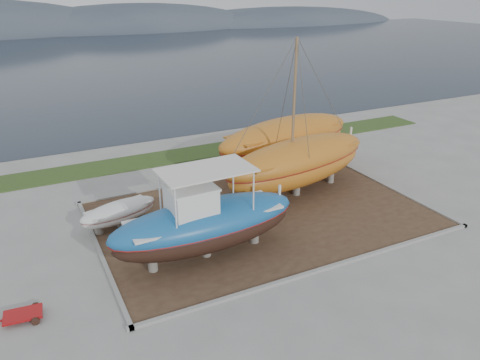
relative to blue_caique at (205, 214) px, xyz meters
name	(u,v)px	position (x,y,z in m)	size (l,w,h in m)	color
ground	(302,248)	(4.54, -1.41, -2.29)	(140.00, 140.00, 0.00)	gray
dirt_patch	(263,215)	(4.54, 2.59, -2.26)	(18.00, 12.00, 0.06)	#422D1E
curb_frame	(263,214)	(4.54, 2.59, -2.21)	(18.60, 12.60, 0.15)	gray
grass_strip	(190,154)	(4.54, 14.09, -2.25)	(44.00, 3.00, 0.08)	#284219
sea	(78,59)	(4.54, 68.59, -2.29)	(260.00, 100.00, 0.04)	black
mountain_ridge	(45,32)	(4.54, 123.59, -2.29)	(200.00, 36.00, 20.00)	#333D49
blue_caique	(205,214)	(0.00, 0.00, 0.00)	(9.26, 2.89, 4.45)	#195D9E
white_dinghy	(119,215)	(-3.01, 4.87, -1.57)	(4.35, 1.63, 1.31)	white
orange_sailboat	(300,121)	(7.74, 4.04, 2.50)	(10.80, 3.18, 9.45)	#B5681B
orange_bare_hull	(286,146)	(9.23, 7.82, -0.40)	(11.15, 3.35, 3.66)	#B5681B
red_trailer	(23,316)	(-8.19, -1.06, -2.13)	(2.14, 1.07, 0.30)	#AB1315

